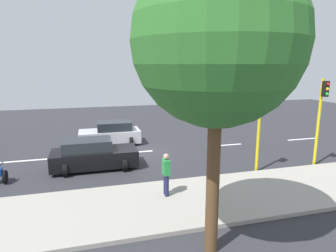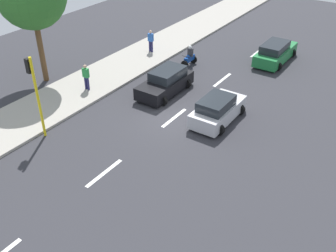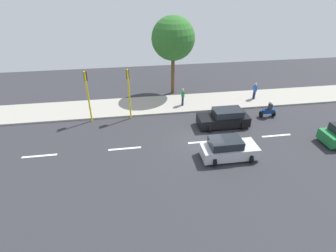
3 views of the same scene
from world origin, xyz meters
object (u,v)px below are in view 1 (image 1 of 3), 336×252
(traffic_light_midblock, at_px, (321,110))
(pedestrian_near_signal, at_px, (166,173))
(traffic_light_corner, at_px, (261,113))
(car_black, at_px, (93,155))
(street_tree_south, at_px, (218,42))
(car_silver, at_px, (111,134))

(traffic_light_midblock, bearing_deg, pedestrian_near_signal, -79.19)
(traffic_light_midblock, bearing_deg, traffic_light_corner, -90.00)
(pedestrian_near_signal, height_order, traffic_light_corner, traffic_light_corner)
(car_black, height_order, traffic_light_corner, traffic_light_corner)
(traffic_light_corner, distance_m, traffic_light_midblock, 3.40)
(pedestrian_near_signal, bearing_deg, traffic_light_midblock, 100.81)
(traffic_light_corner, height_order, street_tree_south, street_tree_south)
(pedestrian_near_signal, height_order, traffic_light_midblock, traffic_light_midblock)
(street_tree_south, bearing_deg, pedestrian_near_signal, -173.84)
(car_black, distance_m, car_silver, 4.52)
(traffic_light_corner, bearing_deg, street_tree_south, -42.40)
(car_black, relative_size, pedestrian_near_signal, 2.49)
(car_silver, xyz_separation_m, traffic_light_midblock, (7.01, 9.90, 2.22))
(car_black, relative_size, car_silver, 1.08)
(pedestrian_near_signal, bearing_deg, traffic_light_corner, 107.74)
(car_black, bearing_deg, traffic_light_midblock, 76.53)
(car_silver, relative_size, street_tree_south, 0.49)
(car_black, height_order, car_silver, same)
(traffic_light_midblock, distance_m, street_tree_south, 9.94)
(pedestrian_near_signal, height_order, street_tree_south, street_tree_south)
(traffic_light_midblock, relative_size, street_tree_south, 0.57)
(car_silver, bearing_deg, pedestrian_near_signal, 9.58)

